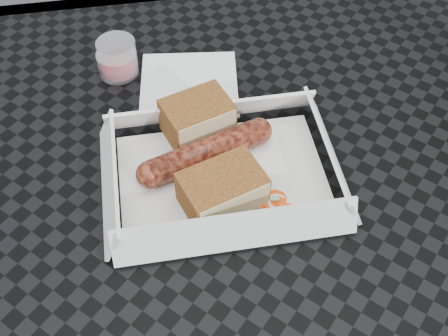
{
  "coord_description": "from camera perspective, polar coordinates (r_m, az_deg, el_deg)",
  "views": [
    {
      "loc": [
        -0.11,
        -0.33,
        1.22
      ],
      "look_at": [
        -0.05,
        0.03,
        0.78
      ],
      "focal_mm": 45.0,
      "sensor_mm": 36.0,
      "label": 1
    }
  ],
  "objects": [
    {
      "name": "veg_garnish",
      "position": [
        0.58,
        5.2,
        -4.23
      ],
      "size": [
        0.03,
        0.03,
        0.0
      ],
      "color": "#F54B0A",
      "rests_on": "food_tray"
    },
    {
      "name": "bratwurst",
      "position": [
        0.61,
        -1.83,
        1.62
      ],
      "size": [
        0.16,
        0.07,
        0.03
      ],
      "rotation": [
        0.0,
        0.0,
        0.32
      ],
      "color": "brown",
      "rests_on": "food_tray"
    },
    {
      "name": "bread_far",
      "position": [
        0.57,
        -0.18,
        -2.23
      ],
      "size": [
        0.09,
        0.08,
        0.04
      ],
      "primitive_type": "cube",
      "rotation": [
        0.0,
        0.0,
        0.32
      ],
      "color": "brown",
      "rests_on": "food_tray"
    },
    {
      "name": "patio_table",
      "position": [
        0.66,
        4.97,
        -6.94
      ],
      "size": [
        0.8,
        0.8,
        0.74
      ],
      "color": "black",
      "rests_on": "ground"
    },
    {
      "name": "food_tray",
      "position": [
        0.61,
        -0.16,
        -0.95
      ],
      "size": [
        0.22,
        0.15,
        0.0
      ],
      "primitive_type": "cube",
      "color": "white",
      "rests_on": "patio_table"
    },
    {
      "name": "condiment_cup_empty",
      "position": [
        0.75,
        -10.83,
        11.5
      ],
      "size": [
        0.05,
        0.05,
        0.03
      ],
      "primitive_type": "cylinder",
      "color": "silver",
      "rests_on": "patio_table"
    },
    {
      "name": "condiment_cup_sauce",
      "position": [
        0.73,
        -10.76,
        10.45
      ],
      "size": [
        0.05,
        0.05,
        0.03
      ],
      "primitive_type": "cylinder",
      "color": "maroon",
      "rests_on": "patio_table"
    },
    {
      "name": "napkin",
      "position": [
        0.71,
        -3.57,
        8.47
      ],
      "size": [
        0.13,
        0.13,
        0.0
      ],
      "primitive_type": "cube",
      "rotation": [
        0.0,
        0.0,
        -0.12
      ],
      "color": "white",
      "rests_on": "patio_table"
    },
    {
      "name": "bread_near",
      "position": [
        0.63,
        -2.73,
        5.07
      ],
      "size": [
        0.09,
        0.07,
        0.05
      ],
      "primitive_type": "cube",
      "rotation": [
        0.0,
        0.0,
        0.32
      ],
      "color": "brown",
      "rests_on": "food_tray"
    }
  ]
}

